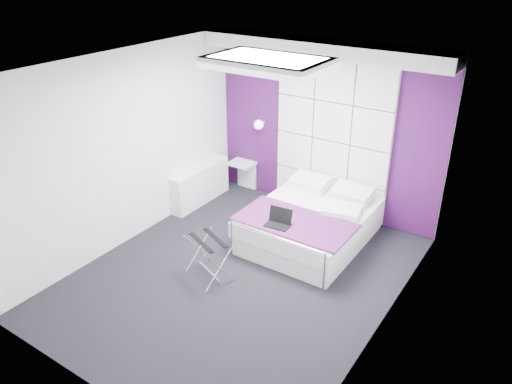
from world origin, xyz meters
TOP-DOWN VIEW (x-y plane):
  - floor at (0.00, 0.00)m, footprint 4.40×4.40m
  - ceiling at (0.00, 0.00)m, footprint 4.40×4.40m
  - wall_back at (0.00, 2.20)m, footprint 3.60×0.00m
  - wall_left at (-1.80, 0.00)m, footprint 0.00×4.40m
  - wall_right at (1.80, 0.00)m, footprint 0.00×4.40m
  - accent_wall at (0.00, 2.19)m, footprint 3.58×0.02m
  - soffit at (0.00, 1.95)m, footprint 3.58×0.50m
  - headboard at (0.15, 2.14)m, footprint 1.80×0.08m
  - skylight at (0.00, 0.60)m, footprint 1.36×0.86m
  - wall_lamp at (-1.05, 2.06)m, footprint 0.15×0.15m
  - radiator at (-1.69, 1.30)m, footprint 0.22×1.20m
  - bed at (0.33, 1.22)m, footprint 1.52×1.82m
  - nightstand at (-1.38, 2.02)m, footprint 0.40×0.31m
  - luggage_rack at (-0.31, -0.21)m, footprint 0.54×0.39m
  - laptop at (0.21, 0.60)m, footprint 0.31×0.22m

SIDE VIEW (x-z plane):
  - floor at x=0.00m, z-range 0.00..0.00m
  - luggage_rack at x=-0.31m, z-range 0.00..0.53m
  - bed at x=0.33m, z-range -0.05..0.59m
  - radiator at x=-1.69m, z-range 0.00..0.60m
  - nightstand at x=-1.38m, z-range 0.47..0.51m
  - laptop at x=0.21m, z-range 0.45..0.68m
  - headboard at x=0.15m, z-range 0.02..2.32m
  - wall_lamp at x=-1.05m, z-range 1.15..1.29m
  - wall_left at x=-1.80m, z-range -0.90..3.50m
  - wall_right at x=1.80m, z-range -0.90..3.50m
  - accent_wall at x=0.00m, z-range 0.01..2.59m
  - wall_back at x=0.00m, z-range -0.50..3.10m
  - soffit at x=0.00m, z-range 2.40..2.60m
  - skylight at x=0.00m, z-range 2.49..2.61m
  - ceiling at x=0.00m, z-range 2.60..2.60m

